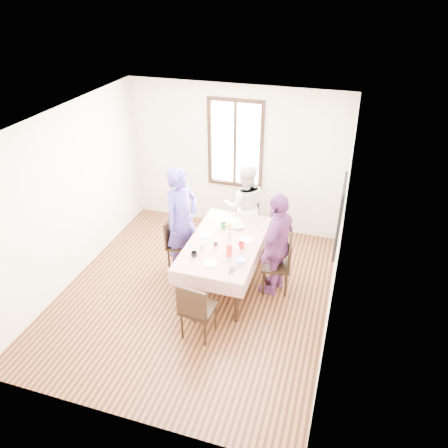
{
  "coord_description": "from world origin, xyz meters",
  "views": [
    {
      "loc": [
        1.96,
        -4.84,
        4.34
      ],
      "look_at": [
        0.36,
        0.38,
        1.1
      ],
      "focal_mm": 34.58,
      "sensor_mm": 36.0,
      "label": 1
    }
  ],
  "objects": [
    {
      "name": "smartphone",
      "position": [
        0.67,
        -0.24,
        0.77
      ],
      "size": [
        0.08,
        0.15,
        0.01
      ],
      "primitive_type": "cube",
      "color": "black",
      "rests_on": "tablecloth"
    },
    {
      "name": "mug_black",
      "position": [
        0.05,
        -0.08,
        0.8
      ],
      "size": [
        0.1,
        0.1,
        0.08
      ],
      "primitive_type": "imported",
      "rotation": [
        0.0,
        0.0,
        0.02
      ],
      "color": "black",
      "rests_on": "tablecloth"
    },
    {
      "name": "jam_jar",
      "position": [
        0.25,
        0.29,
        0.81
      ],
      "size": [
        0.06,
        0.06,
        0.09
      ],
      "primitive_type": "cylinder",
      "color": "black",
      "rests_on": "tablecloth"
    },
    {
      "name": "butter_tub",
      "position": [
        0.73,
        -0.05,
        0.79
      ],
      "size": [
        0.11,
        0.11,
        0.05
      ],
      "primitive_type": "cylinder",
      "color": "white",
      "rests_on": "tablecloth"
    },
    {
      "name": "back_wall",
      "position": [
        0.0,
        2.25,
        1.35
      ],
      "size": [
        4.0,
        0.0,
        4.0
      ],
      "primitive_type": "plane",
      "rotation": [
        1.57,
        0.0,
        0.0
      ],
      "color": "beige",
      "rests_on": "ground"
    },
    {
      "name": "chair_near",
      "position": [
        0.36,
        -0.77,
        0.46
      ],
      "size": [
        0.46,
        0.46,
        0.91
      ],
      "primitive_type": "cube",
      "rotation": [
        0.0,
        0.0,
        -0.1
      ],
      "color": "black",
      "rests_on": "ground"
    },
    {
      "name": "chair_left",
      "position": [
        -0.44,
        0.6,
        0.46
      ],
      "size": [
        0.45,
        0.45,
        0.91
      ],
      "primitive_type": "cube",
      "rotation": [
        0.0,
        0.0,
        -1.5
      ],
      "color": "black",
      "rests_on": "ground"
    },
    {
      "name": "ground",
      "position": [
        0.0,
        0.0,
        0.0
      ],
      "size": [
        4.5,
        4.5,
        0.0
      ],
      "primitive_type": "plane",
      "color": "black",
      "rests_on": "ground"
    },
    {
      "name": "tablecloth",
      "position": [
        0.36,
        0.43,
        0.76
      ],
      "size": [
        1.08,
        1.87,
        0.01
      ],
      "primitive_type": "cube",
      "color": "#5E0909",
      "rests_on": "dining_table"
    },
    {
      "name": "plate_far",
      "position": [
        0.34,
        1.09,
        0.77
      ],
      "size": [
        0.2,
        0.2,
        0.01
      ],
      "primitive_type": "cylinder",
      "color": "white",
      "rests_on": "tablecloth"
    },
    {
      "name": "chair_far",
      "position": [
        0.36,
        1.64,
        0.46
      ],
      "size": [
        0.42,
        0.42,
        0.91
      ],
      "primitive_type": "cube",
      "rotation": [
        0.0,
        0.0,
        3.14
      ],
      "color": "black",
      "rests_on": "ground"
    },
    {
      "name": "window_frame",
      "position": [
        0.0,
        2.23,
        1.65
      ],
      "size": [
        1.02,
        0.06,
        1.62
      ],
      "primitive_type": "cube",
      "color": "black",
      "rests_on": "back_wall"
    },
    {
      "name": "window_pane",
      "position": [
        0.0,
        2.24,
        1.65
      ],
      "size": [
        0.9,
        0.02,
        1.5
      ],
      "primitive_type": "cube",
      "color": "white",
      "rests_on": "back_wall"
    },
    {
      "name": "mug_green",
      "position": [
        0.22,
        0.82,
        0.8
      ],
      "size": [
        0.14,
        0.14,
        0.09
      ],
      "primitive_type": "imported",
      "rotation": [
        0.0,
        0.0,
        -0.3
      ],
      "color": "#0C7226",
      "rests_on": "tablecloth"
    },
    {
      "name": "drinking_glass",
      "position": [
        0.09,
        0.16,
        0.81
      ],
      "size": [
        0.07,
        0.07,
        0.09
      ],
      "primitive_type": "cylinder",
      "color": "silver",
      "rests_on": "tablecloth"
    },
    {
      "name": "chair_right",
      "position": [
        1.16,
        0.49,
        0.46
      ],
      "size": [
        0.48,
        0.48,
        0.91
      ],
      "primitive_type": "cube",
      "rotation": [
        0.0,
        0.0,
        1.72
      ],
      "color": "black",
      "rests_on": "ground"
    },
    {
      "name": "juice_carton",
      "position": [
        0.53,
        0.08,
        0.86
      ],
      "size": [
        0.06,
        0.06,
        0.2
      ],
      "primitive_type": "cube",
      "color": "red",
      "rests_on": "tablecloth"
    },
    {
      "name": "plate_near",
      "position": [
        0.32,
        -0.18,
        0.77
      ],
      "size": [
        0.2,
        0.2,
        0.01
      ],
      "primitive_type": "cylinder",
      "color": "white",
      "rests_on": "tablecloth"
    },
    {
      "name": "person_left",
      "position": [
        -0.42,
        0.6,
        0.9
      ],
      "size": [
        0.65,
        0.77,
        1.8
      ],
      "primitive_type": "imported",
      "rotation": [
        0.0,
        0.0,
        1.18
      ],
      "color": "#433896",
      "rests_on": "ground"
    },
    {
      "name": "flower_vase",
      "position": [
        0.39,
        0.53,
        0.83
      ],
      "size": [
        0.07,
        0.07,
        0.14
      ],
      "primitive_type": "cylinder",
      "color": "silver",
      "rests_on": "tablecloth"
    },
    {
      "name": "plate_right",
      "position": [
        0.67,
        0.57,
        0.77
      ],
      "size": [
        0.2,
        0.2,
        0.01
      ],
      "primitive_type": "cylinder",
      "color": "white",
      "rests_on": "tablecloth"
    },
    {
      "name": "serving_bowl",
      "position": [
        0.44,
        0.88,
        0.78
      ],
      "size": [
        0.21,
        0.21,
        0.05
      ],
      "primitive_type": "imported",
      "rotation": [
        0.0,
        0.0,
        0.17
      ],
      "color": "white",
      "rests_on": "tablecloth"
    },
    {
      "name": "butter_lid",
      "position": [
        0.73,
        -0.05,
        0.82
      ],
      "size": [
        0.12,
        0.12,
        0.01
      ],
      "primitive_type": "cylinder",
      "color": "blue",
      "rests_on": "butter_tub"
    },
    {
      "name": "person_far",
      "position": [
        0.36,
        1.62,
        0.77
      ],
      "size": [
        0.88,
        0.76,
        1.55
      ],
      "primitive_type": "imported",
      "rotation": [
        0.0,
        0.0,
        3.41
      ],
      "color": "silver",
      "rests_on": "ground"
    },
    {
      "name": "art_poster",
      "position": [
        1.98,
        0.3,
        1.55
      ],
      "size": [
        0.04,
        0.76,
        0.96
      ],
      "primitive_type": "cube",
      "color": "red",
      "rests_on": "right_wall"
    },
    {
      "name": "plate_left",
      "position": [
        0.02,
        0.53,
        0.77
      ],
      "size": [
        0.2,
        0.2,
        0.01
      ],
      "primitive_type": "cylinder",
      "color": "white",
      "rests_on": "tablecloth"
    },
    {
      "name": "flower_bunch",
      "position": [
        0.39,
        0.53,
        0.95
      ],
      "size": [
        0.09,
        0.09,
        0.1
      ],
      "primitive_type": null,
      "color": "yellow",
      "rests_on": "flower_vase"
    },
    {
      "name": "right_wall",
      "position": [
        2.0,
        0.0,
        1.35
      ],
      "size": [
        0.0,
        4.5,
        4.5
      ],
      "primitive_type": "plane",
      "rotation": [
        1.57,
        0.0,
        -1.57
      ],
      "color": "beige",
      "rests_on": "ground"
    },
    {
      "name": "mug_flag",
      "position": [
        0.64,
        0.33,
        0.81
      ],
      "size": [
        0.15,
        0.15,
        0.1
      ],
      "primitive_type": "imported",
      "rotation": [
        0.0,
        0.0,
        0.87
      ],
      "color": "red",
      "rests_on": "tablecloth"
    },
    {
      "name": "person_right",
      "position": [
        1.13,
        0.49,
        0.83
      ],
      "size": [
        0.62,
        1.04,
        1.67
      ],
      "primitive_type": "imported",
      "rotation": [
        0.0,
        0.0,
        -1.81
      ],
      "color": "#723570",
      "rests_on": "ground"
    },
    {
      "name": "dining_table",
      "position": [
        0.36,
        0.43,
        0.38
      ],
      "size": [
        0.96,
        1.75,
        0.75
      ],
      "primitive_type": "cube",
      "color": "black",
      "rests_on": "ground"
    }
  ]
}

